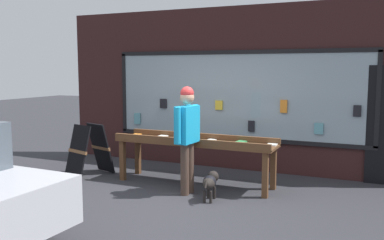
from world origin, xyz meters
The scene contains 6 objects.
ground_plane centered at (0.00, 0.00, 0.00)m, with size 40.00×40.00×0.00m, color #2D2D33.
shopfront_facade centered at (0.06, 2.39, 1.62)m, with size 7.33×0.29×3.27m.
display_table_main centered at (0.00, 0.89, 0.71)m, with size 2.87×0.69×0.87m.
person_browsing centered at (0.11, 0.32, 1.04)m, with size 0.25×0.68×1.76m.
small_dog centered at (0.59, 0.16, 0.29)m, with size 0.25×0.60×0.42m.
sandwich_board_sign centered at (-2.10, 0.65, 0.50)m, with size 0.74×0.92×0.98m.
Camera 1 is at (3.01, -5.85, 2.04)m, focal length 40.00 mm.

